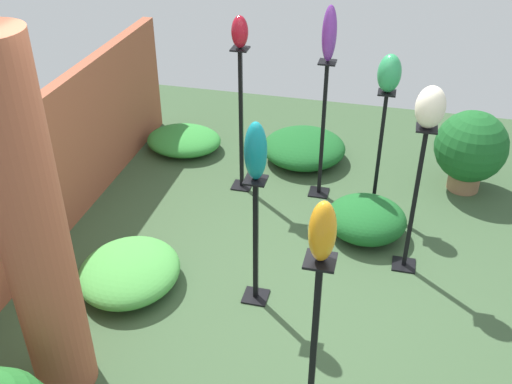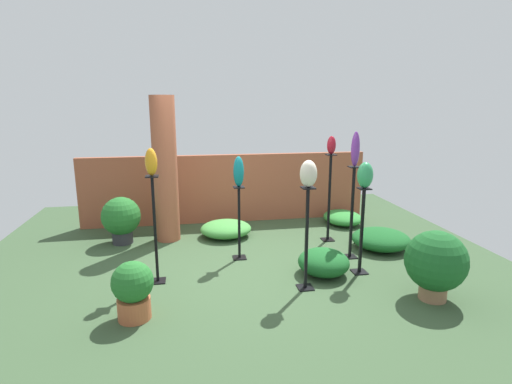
{
  "view_description": "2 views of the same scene",
  "coord_description": "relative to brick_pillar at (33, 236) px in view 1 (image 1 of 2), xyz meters",
  "views": [
    {
      "loc": [
        -3.57,
        -0.65,
        3.34
      ],
      "look_at": [
        0.1,
        0.26,
        0.93
      ],
      "focal_mm": 42.0,
      "sensor_mm": 36.0,
      "label": 1
    },
    {
      "loc": [
        -0.77,
        -5.5,
        2.34
      ],
      "look_at": [
        0.24,
        0.24,
        1.03
      ],
      "focal_mm": 28.0,
      "sensor_mm": 36.0,
      "label": 2
    }
  ],
  "objects": [
    {
      "name": "pedestal_violet",
      "position": [
        2.79,
        -1.33,
        -0.57
      ],
      "size": [
        0.2,
        0.2,
        1.42
      ],
      "color": "black",
      "rests_on": "ground"
    },
    {
      "name": "pedestal_jade",
      "position": [
        2.7,
        -1.89,
        -0.67
      ],
      "size": [
        0.2,
        0.2,
        1.22
      ],
      "color": "black",
      "rests_on": "ground"
    },
    {
      "name": "pedestal_amber",
      "position": [
        -0.08,
        -1.7,
        -0.56
      ],
      "size": [
        0.2,
        0.2,
        1.44
      ],
      "color": "black",
      "rests_on": "ground"
    },
    {
      "name": "foliage_bed_east",
      "position": [
        1.0,
        -0.03,
        -1.09
      ],
      "size": [
        0.9,
        0.83,
        0.28
      ],
      "primitive_type": "ellipsoid",
      "color": "#479942",
      "rests_on": "ground"
    },
    {
      "name": "brick_pillar",
      "position": [
        0.0,
        0.0,
        0.0
      ],
      "size": [
        0.41,
        0.41,
        2.46
      ],
      "primitive_type": "cylinder",
      "color": "#9E5138",
      "rests_on": "ground"
    },
    {
      "name": "art_vase_ruby",
      "position": [
        2.73,
        -0.52,
        0.42
      ],
      "size": [
        0.15,
        0.16,
        0.3
      ],
      "primitive_type": "ellipsoid",
      "color": "maroon",
      "rests_on": "pedestal_ruby"
    },
    {
      "name": "foliage_bed_rear",
      "position": [
        3.45,
        -1.05,
        -1.07
      ],
      "size": [
        0.94,
        0.92,
        0.31
      ],
      "primitive_type": "ellipsoid",
      "color": "#195923",
      "rests_on": "ground"
    },
    {
      "name": "art_vase_amber",
      "position": [
        -0.08,
        -1.7,
        0.38
      ],
      "size": [
        0.15,
        0.14,
        0.35
      ],
      "primitive_type": "ellipsoid",
      "color": "orange",
      "rests_on": "pedestal_amber"
    },
    {
      "name": "foliage_bed_west",
      "position": [
        3.35,
        0.34,
        -1.1
      ],
      "size": [
        0.73,
        0.86,
        0.25
      ],
      "primitive_type": "ellipsoid",
      "color": "#338C38",
      "rests_on": "ground"
    },
    {
      "name": "art_vase_ivory",
      "position": [
        1.81,
        -2.23,
        0.27
      ],
      "size": [
        0.21,
        0.22,
        0.33
      ],
      "primitive_type": "ellipsoid",
      "color": "beige",
      "rests_on": "pedestal_ivory"
    },
    {
      "name": "foliage_bed_center",
      "position": [
        2.18,
        -1.86,
        -1.05
      ],
      "size": [
        0.71,
        0.73,
        0.35
      ],
      "primitive_type": "ellipsoid",
      "color": "#195923",
      "rests_on": "ground"
    },
    {
      "name": "pedestal_ivory",
      "position": [
        1.81,
        -2.23,
        -0.62
      ],
      "size": [
        0.2,
        0.2,
        1.33
      ],
      "color": "black",
      "rests_on": "ground"
    },
    {
      "name": "brick_wall_back",
      "position": [
        1.13,
        0.91,
        -0.56
      ],
      "size": [
        5.6,
        0.12,
        1.35
      ],
      "primitive_type": "cube",
      "color": "#9E5138",
      "rests_on": "ground"
    },
    {
      "name": "art_vase_jade",
      "position": [
        2.7,
        -1.89,
        0.16
      ],
      "size": [
        0.21,
        0.21,
        0.35
      ],
      "primitive_type": "ellipsoid",
      "color": "#2D9356",
      "rests_on": "pedestal_jade"
    },
    {
      "name": "ground_plane",
      "position": [
        1.13,
        -1.3,
        -1.23
      ],
      "size": [
        8.0,
        8.0,
        0.0
      ],
      "primitive_type": "plane",
      "color": "#385133"
    },
    {
      "name": "pedestal_ruby",
      "position": [
        2.73,
        -0.52,
        -0.53
      ],
      "size": [
        0.2,
        0.2,
        1.5
      ],
      "color": "black",
      "rests_on": "ground"
    },
    {
      "name": "art_vase_teal",
      "position": [
        1.11,
        -1.07,
        0.12
      ],
      "size": [
        0.16,
        0.16,
        0.45
      ],
      "primitive_type": "ellipsoid",
      "color": "#0F727A",
      "rests_on": "pedestal_teal"
    },
    {
      "name": "art_vase_violet",
      "position": [
        2.79,
        -1.33,
        0.45
      ],
      "size": [
        0.12,
        0.13,
        0.51
      ],
      "primitive_type": "ellipsoid",
      "color": "#6B2D8C",
      "rests_on": "pedestal_violet"
    },
    {
      "name": "potted_plant_front_left",
      "position": [
        3.25,
        -2.78,
        -0.75
      ],
      "size": [
        0.73,
        0.73,
        0.86
      ],
      "color": "#936B4C",
      "rests_on": "ground"
    },
    {
      "name": "pedestal_teal",
      "position": [
        1.11,
        -1.07,
        -0.72
      ],
      "size": [
        0.2,
        0.2,
        1.12
      ],
      "color": "black",
      "rests_on": "ground"
    }
  ]
}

